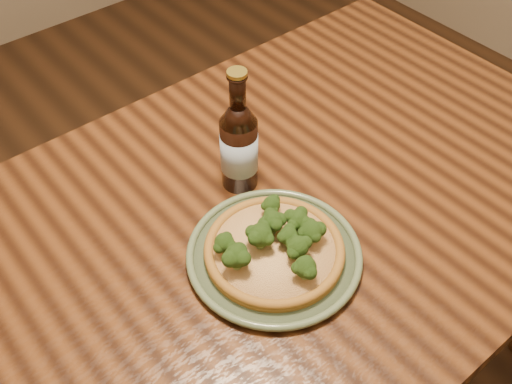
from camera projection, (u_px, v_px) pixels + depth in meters
table at (245, 256)px, 1.18m from camera, size 1.60×0.90×0.75m
plate at (274, 254)px, 1.05m from camera, size 0.31×0.31×0.02m
pizza at (275, 247)px, 1.04m from camera, size 0.25×0.25×0.07m
beer_bottle at (239, 145)px, 1.12m from camera, size 0.07×0.07×0.26m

